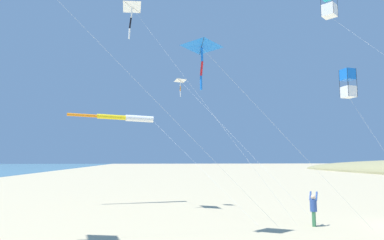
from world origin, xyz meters
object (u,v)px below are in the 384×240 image
at_px(kite_windsock_small_distant, 125,118).
at_px(kite_delta_striped_overhead, 181,81).
at_px(kite_delta_rainbow_low_near, 202,47).
at_px(kite_box_yellow_midlevel, 329,2).
at_px(kite_delta_black_fish_shape, 133,8).
at_px(person_adult_flyer, 313,207).
at_px(kite_box_long_streamer_left, 348,83).

bearing_deg(kite_windsock_small_distant, kite_delta_striped_overhead, 150.00).
xyz_separation_m(kite_delta_striped_overhead, kite_delta_rainbow_low_near, (-0.05, 9.89, -0.51)).
relative_size(kite_box_yellow_midlevel, kite_delta_black_fish_shape, 0.98).
xyz_separation_m(kite_windsock_small_distant, kite_delta_rainbow_low_near, (-4.64, 12.53, 2.21)).
bearing_deg(kite_delta_striped_overhead, kite_delta_rainbow_low_near, 90.29).
xyz_separation_m(person_adult_flyer, kite_box_long_streamer_left, (-2.48, 0.03, 7.10)).
xyz_separation_m(person_adult_flyer, kite_delta_striped_overhead, (6.55, -8.46, 8.93)).
bearing_deg(kite_delta_striped_overhead, kite_delta_black_fish_shape, 19.14).
bearing_deg(person_adult_flyer, kite_delta_striped_overhead, -52.28).
height_order(kite_box_long_streamer_left, kite_windsock_small_distant, kite_box_long_streamer_left).
bearing_deg(kite_box_long_streamer_left, person_adult_flyer, -0.63).
distance_m(kite_box_yellow_midlevel, kite_delta_rainbow_low_near, 11.16).
bearing_deg(kite_delta_rainbow_low_near, kite_delta_striped_overhead, -89.71).
distance_m(kite_windsock_small_distant, kite_delta_rainbow_low_near, 13.54).
bearing_deg(kite_box_long_streamer_left, kite_delta_rainbow_low_near, 8.83).
relative_size(kite_box_long_streamer_left, kite_windsock_small_distant, 0.70).
relative_size(kite_box_yellow_midlevel, kite_delta_striped_overhead, 1.50).
bearing_deg(kite_delta_rainbow_low_near, kite_windsock_small_distant, -69.70).
bearing_deg(kite_delta_black_fish_shape, kite_delta_rainbow_low_near, 115.02).
distance_m(kite_delta_striped_overhead, kite_delta_rainbow_low_near, 9.90).
relative_size(person_adult_flyer, kite_delta_black_fish_shape, 0.12).
distance_m(kite_box_long_streamer_left, kite_delta_striped_overhead, 12.53).
xyz_separation_m(kite_windsock_small_distant, kite_delta_striped_overhead, (-4.58, 2.65, 2.72)).
bearing_deg(kite_box_long_streamer_left, kite_delta_striped_overhead, -43.25).
distance_m(kite_box_yellow_midlevel, kite_delta_striped_overhead, 12.13).
xyz_separation_m(kite_delta_black_fish_shape, kite_delta_striped_overhead, (-3.93, -1.36, -5.38)).
distance_m(kite_box_long_streamer_left, kite_delta_black_fish_shape, 16.45).
bearing_deg(kite_delta_black_fish_shape, kite_box_long_streamer_left, 151.18).
relative_size(person_adult_flyer, kite_delta_striped_overhead, 0.18).
height_order(person_adult_flyer, kite_delta_striped_overhead, kite_delta_striped_overhead).
distance_m(kite_delta_black_fish_shape, kite_windsock_small_distant, 9.06).
bearing_deg(kite_box_long_streamer_left, kite_box_yellow_midlevel, -100.17).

